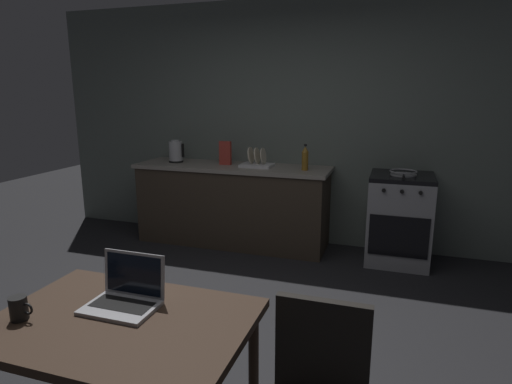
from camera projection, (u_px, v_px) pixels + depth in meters
ground_plane at (205, 353)px, 2.83m from camera, size 12.00×12.00×0.00m
back_wall at (320, 125)px, 4.68m from camera, size 6.40×0.10×2.65m
kitchen_counter at (233, 204)px, 4.83m from camera, size 2.16×0.64×0.89m
stove_oven at (399, 219)px, 4.28m from camera, size 0.60×0.62×0.89m
dining_table at (122, 336)px, 1.86m from camera, size 1.11×0.77×0.73m
laptop at (125, 296)px, 1.96m from camera, size 0.32×0.25×0.23m
electric_kettle at (176, 152)px, 4.91m from camera, size 0.18×0.16×0.25m
bottle at (305, 158)px, 4.40m from camera, size 0.07×0.07×0.27m
frying_pan at (403, 173)px, 4.15m from camera, size 0.26×0.43×0.05m
coffee_mug at (19, 308)px, 1.84m from camera, size 0.11×0.07×0.10m
cereal_box at (225, 153)px, 4.74m from camera, size 0.13×0.05×0.26m
dish_rack at (257, 162)px, 4.63m from camera, size 0.34×0.26×0.21m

